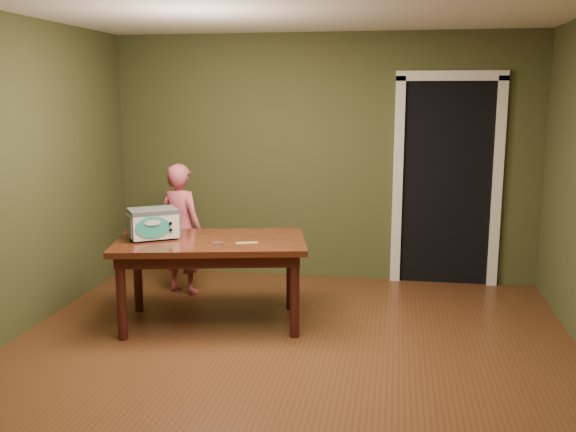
{
  "coord_description": "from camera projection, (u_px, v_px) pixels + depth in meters",
  "views": [
    {
      "loc": [
        0.79,
        -4.27,
        1.97
      ],
      "look_at": [
        -0.11,
        1.0,
        0.95
      ],
      "focal_mm": 40.0,
      "sensor_mm": 36.0,
      "label": 1
    }
  ],
  "objects": [
    {
      "name": "floor",
      "position": [
        280.0,
        371.0,
        4.63
      ],
      "size": [
        5.0,
        5.0,
        0.0
      ],
      "primitive_type": "plane",
      "color": "#5C301A",
      "rests_on": "ground"
    },
    {
      "name": "room_shell",
      "position": [
        280.0,
        134.0,
        4.32
      ],
      "size": [
        4.52,
        5.02,
        2.61
      ],
      "color": "#404524",
      "rests_on": "ground"
    },
    {
      "name": "spatula",
      "position": [
        247.0,
        243.0,
        5.32
      ],
      "size": [
        0.18,
        0.08,
        0.01
      ],
      "primitive_type": "cube",
      "rotation": [
        0.0,
        0.0,
        0.32
      ],
      "color": "#FFDC6E",
      "rests_on": "dining_table"
    },
    {
      "name": "baking_pan",
      "position": [
        218.0,
        243.0,
        5.27
      ],
      "size": [
        0.1,
        0.1,
        0.02
      ],
      "color": "silver",
      "rests_on": "dining_table"
    },
    {
      "name": "toy_oven",
      "position": [
        153.0,
        222.0,
        5.47
      ],
      "size": [
        0.49,
        0.45,
        0.26
      ],
      "rotation": [
        0.0,
        0.0,
        0.58
      ],
      "color": "#4C4F54",
      "rests_on": "dining_table"
    },
    {
      "name": "child",
      "position": [
        181.0,
        229.0,
        6.36
      ],
      "size": [
        0.56,
        0.46,
        1.3
      ],
      "primitive_type": "imported",
      "rotation": [
        0.0,
        0.0,
        2.78
      ],
      "color": "#BF4E5F",
      "rests_on": "floor"
    },
    {
      "name": "dining_table",
      "position": [
        211.0,
        251.0,
        5.48
      ],
      "size": [
        1.75,
        1.22,
        0.75
      ],
      "rotation": [
        0.0,
        0.0,
        0.21
      ],
      "color": "#39160D",
      "rests_on": "floor"
    },
    {
      "name": "doorway",
      "position": [
        445.0,
        180.0,
        6.91
      ],
      "size": [
        1.1,
        0.66,
        2.25
      ],
      "color": "black",
      "rests_on": "ground"
    }
  ]
}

